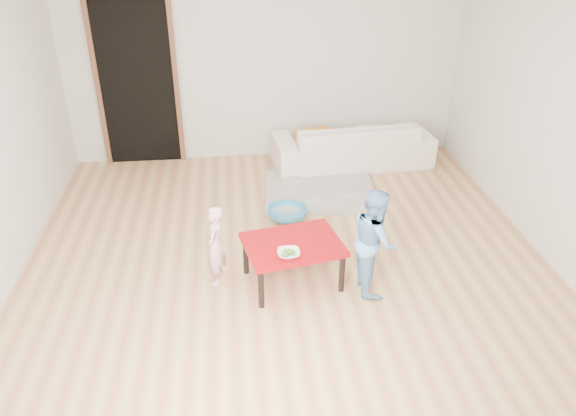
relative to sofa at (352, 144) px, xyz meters
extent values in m
cube|color=#B6724E|center=(-1.08, -2.05, -0.29)|extent=(5.00, 5.00, 0.01)
cube|color=beige|center=(-1.08, 0.45, 1.01)|extent=(5.00, 0.02, 2.60)
cube|color=beige|center=(1.42, -2.05, 1.01)|extent=(0.02, 5.00, 2.60)
imported|color=white|center=(0.00, 0.00, 0.00)|extent=(2.07, 0.95, 0.59)
cube|color=orange|center=(-0.48, -0.14, 0.15)|extent=(0.54, 0.50, 0.12)
imported|color=white|center=(-1.12, -2.67, 0.15)|extent=(0.19, 0.19, 0.05)
imported|color=pink|center=(-1.74, -2.38, 0.09)|extent=(0.22, 0.30, 0.76)
imported|color=#5997D0|center=(-0.36, -2.61, 0.19)|extent=(0.37, 0.47, 0.97)
imported|color=teal|center=(-0.99, -1.33, -0.23)|extent=(0.43, 0.43, 0.14)
camera|label=1|loc=(-1.55, -6.59, 2.79)|focal=35.00mm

